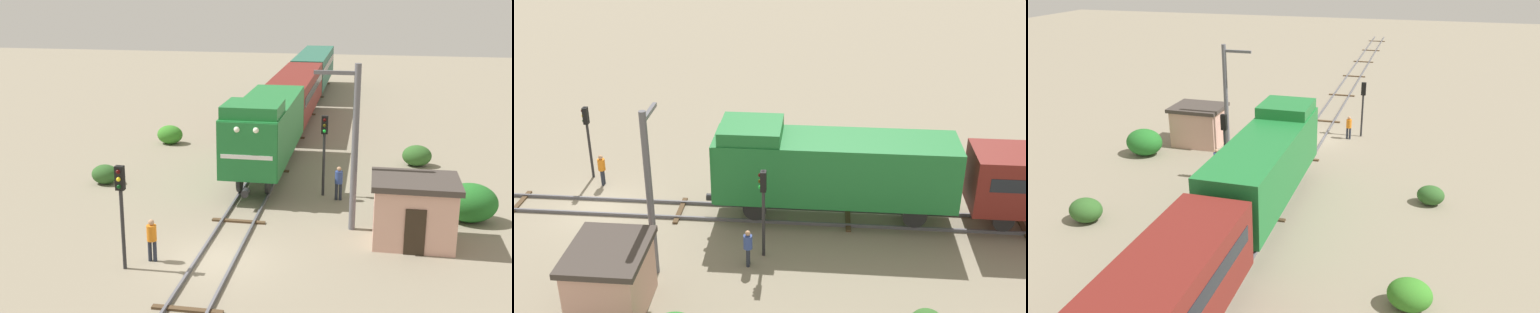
% 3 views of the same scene
% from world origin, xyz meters
% --- Properties ---
extents(ground_plane, '(146.42, 146.42, 0.00)m').
position_xyz_m(ground_plane, '(0.00, 0.00, 0.00)').
color(ground_plane, gray).
extents(railway_track, '(2.40, 97.61, 0.16)m').
position_xyz_m(railway_track, '(0.00, -0.00, 0.07)').
color(railway_track, '#595960').
rests_on(railway_track, ground).
extents(locomotive, '(2.90, 11.60, 4.60)m').
position_xyz_m(locomotive, '(0.00, 11.27, 2.77)').
color(locomotive, '#1E7233').
rests_on(locomotive, railway_track).
extents(passenger_car_leading, '(2.84, 14.00, 3.66)m').
position_xyz_m(passenger_car_leading, '(0.00, 24.61, 2.52)').
color(passenger_car_leading, maroon).
rests_on(passenger_car_leading, railway_track).
extents(passenger_car_trailing, '(2.84, 14.00, 3.66)m').
position_xyz_m(passenger_car_trailing, '(0.00, 39.21, 2.52)').
color(passenger_car_trailing, '#26604C').
rests_on(passenger_car_trailing, railway_track).
extents(traffic_signal_near, '(0.32, 0.34, 4.00)m').
position_xyz_m(traffic_signal_near, '(-3.20, -1.40, 2.79)').
color(traffic_signal_near, '#262628').
rests_on(traffic_signal_near, ground).
extents(traffic_signal_mid, '(0.32, 0.34, 4.08)m').
position_xyz_m(traffic_signal_mid, '(3.40, 8.48, 2.84)').
color(traffic_signal_mid, '#262628').
rests_on(traffic_signal_mid, ground).
extents(worker_near_track, '(0.38, 0.38, 1.70)m').
position_xyz_m(worker_near_track, '(-2.40, -0.56, 1.00)').
color(worker_near_track, '#262B38').
rests_on(worker_near_track, ground).
extents(worker_by_signal, '(0.38, 0.38, 1.70)m').
position_xyz_m(worker_by_signal, '(4.20, 7.91, 1.00)').
color(worker_by_signal, '#262B38').
rests_on(worker_by_signal, ground).
extents(catenary_mast, '(1.94, 0.28, 7.19)m').
position_xyz_m(catenary_mast, '(4.93, 4.14, 3.83)').
color(catenary_mast, '#595960').
rests_on(catenary_mast, ground).
extents(relay_hut, '(3.50, 2.90, 2.74)m').
position_xyz_m(relay_hut, '(7.50, 3.12, 1.39)').
color(relay_hut, '#D19E8C').
rests_on(relay_hut, ground).
extents(bush_near, '(1.68, 1.37, 1.22)m').
position_xyz_m(bush_near, '(8.33, 14.80, 0.61)').
color(bush_near, '#305D26').
rests_on(bush_near, ground).
extents(bush_mid, '(1.43, 1.17, 1.04)m').
position_xyz_m(bush_mid, '(-8.14, 8.32, 0.52)').
color(bush_mid, '#2E5926').
rests_on(bush_mid, ground).
extents(bush_far, '(1.69, 1.38, 1.23)m').
position_xyz_m(bush_far, '(-7.41, 17.29, 0.61)').
color(bush_far, '#367F26').
rests_on(bush_far, ground).
extents(bush_back, '(2.41, 1.97, 1.75)m').
position_xyz_m(bush_back, '(10.13, 6.05, 0.88)').
color(bush_back, '#236C26').
rests_on(bush_back, ground).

